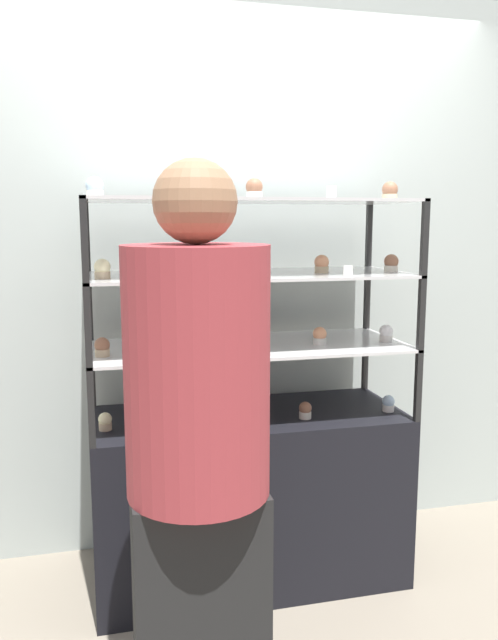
# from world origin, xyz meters

# --- Properties ---
(ground_plane) EXTENTS (20.00, 20.00, 0.00)m
(ground_plane) POSITION_xyz_m (0.00, 0.00, 0.00)
(ground_plane) COLOR gray
(back_wall) EXTENTS (8.00, 0.05, 2.60)m
(back_wall) POSITION_xyz_m (0.00, 0.42, 1.30)
(back_wall) COLOR #A8B2AD
(back_wall) RESTS_ON ground_plane
(display_base) EXTENTS (1.30, 0.54, 0.74)m
(display_base) POSITION_xyz_m (0.00, 0.00, 0.37)
(display_base) COLOR black
(display_base) RESTS_ON ground_plane
(display_riser_lower) EXTENTS (1.30, 0.54, 0.30)m
(display_riser_lower) POSITION_xyz_m (0.00, 0.00, 1.02)
(display_riser_lower) COLOR black
(display_riser_lower) RESTS_ON display_base
(display_riser_middle) EXTENTS (1.30, 0.54, 0.30)m
(display_riser_middle) POSITION_xyz_m (0.00, 0.00, 1.31)
(display_riser_middle) COLOR black
(display_riser_middle) RESTS_ON display_riser_lower
(display_riser_upper) EXTENTS (1.30, 0.54, 0.30)m
(display_riser_upper) POSITION_xyz_m (0.00, 0.00, 1.61)
(display_riser_upper) COLOR black
(display_riser_upper) RESTS_ON display_riser_middle
(layer_cake_centerpiece) EXTENTS (0.22, 0.22, 0.12)m
(layer_cake_centerpiece) POSITION_xyz_m (-0.16, -0.02, 0.80)
(layer_cake_centerpiece) COLOR #C66660
(layer_cake_centerpiece) RESTS_ON display_base
(sheet_cake_frosted) EXTENTS (0.24, 0.18, 0.07)m
(sheet_cake_frosted) POSITION_xyz_m (-0.35, -0.06, 1.37)
(sheet_cake_frosted) COLOR brown
(sheet_cake_frosted) RESTS_ON display_riser_middle
(cupcake_0) EXTENTS (0.05, 0.05, 0.07)m
(cupcake_0) POSITION_xyz_m (-0.59, -0.07, 0.77)
(cupcake_0) COLOR #CCB28C
(cupcake_0) RESTS_ON display_base
(cupcake_1) EXTENTS (0.05, 0.05, 0.07)m
(cupcake_1) POSITION_xyz_m (0.21, -0.11, 0.77)
(cupcake_1) COLOR beige
(cupcake_1) RESTS_ON display_base
(cupcake_2) EXTENTS (0.05, 0.05, 0.07)m
(cupcake_2) POSITION_xyz_m (0.59, -0.11, 0.77)
(cupcake_2) COLOR white
(cupcake_2) RESTS_ON display_base
(price_tag_0) EXTENTS (0.04, 0.00, 0.04)m
(price_tag_0) POSITION_xyz_m (-0.31, -0.25, 0.76)
(price_tag_0) COLOR white
(price_tag_0) RESTS_ON display_base
(cupcake_3) EXTENTS (0.06, 0.06, 0.07)m
(cupcake_3) POSITION_xyz_m (-0.59, -0.09, 1.07)
(cupcake_3) COLOR #CCB28C
(cupcake_3) RESTS_ON display_riser_lower
(cupcake_4) EXTENTS (0.06, 0.06, 0.07)m
(cupcake_4) POSITION_xyz_m (-0.29, -0.05, 1.07)
(cupcake_4) COLOR beige
(cupcake_4) RESTS_ON display_riser_lower
(cupcake_5) EXTENTS (0.06, 0.06, 0.07)m
(cupcake_5) POSITION_xyz_m (0.01, -0.07, 1.07)
(cupcake_5) COLOR white
(cupcake_5) RESTS_ON display_riser_lower
(cupcake_6) EXTENTS (0.06, 0.06, 0.07)m
(cupcake_6) POSITION_xyz_m (0.29, -0.06, 1.07)
(cupcake_6) COLOR white
(cupcake_6) RESTS_ON display_riser_lower
(cupcake_7) EXTENTS (0.06, 0.06, 0.07)m
(cupcake_7) POSITION_xyz_m (0.58, -0.07, 1.07)
(cupcake_7) COLOR white
(cupcake_7) RESTS_ON display_riser_lower
(price_tag_1) EXTENTS (0.04, 0.00, 0.04)m
(price_tag_1) POSITION_xyz_m (-0.34, -0.25, 1.06)
(price_tag_1) COLOR white
(price_tag_1) RESTS_ON display_riser_lower
(cupcake_8) EXTENTS (0.06, 0.06, 0.07)m
(cupcake_8) POSITION_xyz_m (-0.58, -0.11, 1.37)
(cupcake_8) COLOR #CCB28C
(cupcake_8) RESTS_ON display_riser_middle
(cupcake_9) EXTENTS (0.06, 0.06, 0.07)m
(cupcake_9) POSITION_xyz_m (-0.01, -0.14, 1.37)
(cupcake_9) COLOR white
(cupcake_9) RESTS_ON display_riser_middle
(cupcake_10) EXTENTS (0.06, 0.06, 0.07)m
(cupcake_10) POSITION_xyz_m (0.30, -0.05, 1.37)
(cupcake_10) COLOR #CCB28C
(cupcake_10) RESTS_ON display_riser_middle
(cupcake_11) EXTENTS (0.06, 0.06, 0.07)m
(cupcake_11) POSITION_xyz_m (0.60, -0.07, 1.37)
(cupcake_11) COLOR beige
(cupcake_11) RESTS_ON display_riser_middle
(price_tag_2) EXTENTS (0.04, 0.00, 0.04)m
(price_tag_2) POSITION_xyz_m (0.33, -0.25, 1.35)
(price_tag_2) COLOR white
(price_tag_2) RESTS_ON display_riser_middle
(cupcake_12) EXTENTS (0.07, 0.07, 0.08)m
(cupcake_12) POSITION_xyz_m (-0.60, -0.07, 1.66)
(cupcake_12) COLOR white
(cupcake_12) RESTS_ON display_riser_upper
(cupcake_13) EXTENTS (0.07, 0.07, 0.08)m
(cupcake_13) POSITION_xyz_m (-0.01, -0.11, 1.66)
(cupcake_13) COLOR white
(cupcake_13) RESTS_ON display_riser_upper
(cupcake_14) EXTENTS (0.07, 0.07, 0.08)m
(cupcake_14) POSITION_xyz_m (0.58, -0.06, 1.66)
(cupcake_14) COLOR #CCB28C
(cupcake_14) RESTS_ON display_riser_upper
(price_tag_3) EXTENTS (0.04, 0.00, 0.04)m
(price_tag_3) POSITION_xyz_m (0.25, -0.25, 1.65)
(price_tag_3) COLOR white
(price_tag_3) RESTS_ON display_riser_upper
(customer_figure) EXTENTS (0.40, 0.40, 1.70)m
(customer_figure) POSITION_xyz_m (-0.35, -0.83, 0.91)
(customer_figure) COLOR black
(customer_figure) RESTS_ON ground_plane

